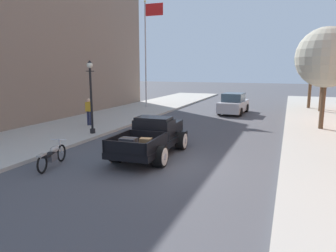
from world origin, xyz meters
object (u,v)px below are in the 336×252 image
Objects in this scene: flagpole at (148,43)px; street_tree_third at (325,56)px; pedestrian_sidewalk_left at (89,110)px; street_lamp_near at (91,91)px; motorcycle_parked at (52,155)px; street_tree_second at (327,58)px; hotrod_truck_black at (153,136)px; car_background_silver at (234,104)px; street_tree_farthest at (312,59)px.

street_tree_third is at bearing 9.93° from flagpole.
pedestrian_sidewalk_left is 0.43× the size of street_lamp_near.
street_tree_second is at bearing 48.40° from motorcycle_parked.
street_lamp_near is 0.67× the size of street_tree_second.
car_background_silver is (1.11, 13.40, 0.01)m from hotrod_truck_black.
street_tree_second is at bearing -23.06° from flagpole.
street_tree_third is (6.52, 2.89, 3.80)m from car_background_silver.
car_background_silver is 1.14× the size of street_lamp_near.
pedestrian_sidewalk_left is at bearing -138.36° from street_tree_third.
hotrod_truck_black is 0.88× the size of street_tree_third.
street_tree_second is (5.93, -5.39, 3.41)m from car_background_silver.
hotrod_truck_black is 16.09m from flagpole.
street_tree_farthest is (12.95, 14.13, 3.28)m from pedestrian_sidewalk_left.
pedestrian_sidewalk_left is (-3.35, 7.10, 0.64)m from motorcycle_parked.
street_tree_farthest reaches higher than motorcycle_parked.
street_lamp_near is 0.42× the size of flagpole.
street_lamp_near is at bearing -51.38° from pedestrian_sidewalk_left.
flagpole is at bearing 92.86° from pedestrian_sidewalk_left.
pedestrian_sidewalk_left is at bearing 146.04° from hotrod_truck_black.
flagpole is (-2.05, 11.67, 3.39)m from street_lamp_near.
flagpole is 14.21m from street_tree_farthest.
flagpole is at bearing 102.85° from motorcycle_parked.
street_tree_second is 1.00× the size of street_tree_third.
street_tree_farthest is (11.38, 16.10, 1.98)m from street_lamp_near.
street_tree_third is (14.20, 2.49, -1.20)m from flagpole.
flagpole is 1.62× the size of street_tree_farthest.
hotrod_truck_black is at bearing -33.96° from pedestrian_sidewalk_left.
street_tree_second reaches higher than street_tree_third.
car_background_silver is at bearing -3.04° from flagpole.
street_tree_farthest is (13.43, 4.42, -1.41)m from flagpole.
street_tree_farthest is (6.87, 18.23, 3.61)m from hotrod_truck_black.
street_tree_third is at bearing -68.30° from street_tree_farthest.
car_background_silver is 8.09m from street_tree_third.
pedestrian_sidewalk_left is at bearing 128.62° from street_lamp_near.
street_tree_third is (13.72, 12.20, 3.49)m from pedestrian_sidewalk_left.
flagpole reaches higher than street_tree_second.
street_tree_second reaches higher than car_background_silver.
motorcycle_parked is 22.29m from street_tree_third.
car_background_silver reaches higher than motorcycle_parked.
street_tree_farthest is at bearing 65.68° from motorcycle_parked.
pedestrian_sidewalk_left is 10.79m from flagpole.
street_lamp_near is at bearing -116.53° from car_background_silver.
motorcycle_parked is at bearing -64.73° from pedestrian_sidewalk_left.
street_tree_third is (7.64, 16.29, 3.82)m from hotrod_truck_black.
car_background_silver is 0.77× the size of street_tree_third.
motorcycle_parked is 1.26× the size of pedestrian_sidewalk_left.
pedestrian_sidewalk_left is 0.29× the size of street_tree_farthest.
flagpole reaches higher than pedestrian_sidewalk_left.
flagpole is 14.47m from street_tree_third.
street_tree_farthest reaches higher than hotrod_truck_black.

